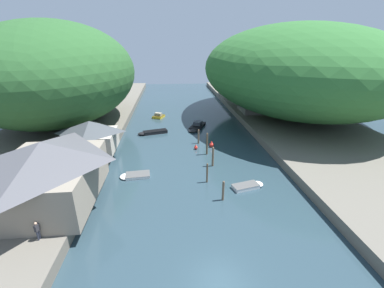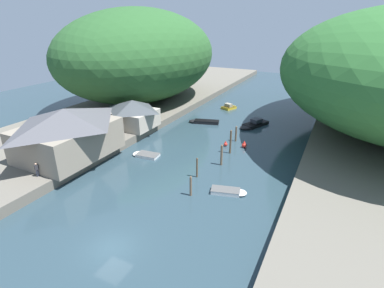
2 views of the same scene
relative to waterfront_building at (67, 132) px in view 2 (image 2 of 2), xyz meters
The scene contains 20 objects.
water_surface 25.47m from the waterfront_building, 51.83° to the left, with size 130.00×130.00×0.00m, color #283D47.
left_bank 21.47m from the waterfront_building, 111.01° to the left, with size 22.00×120.00×1.24m.
hillside_left 30.45m from the waterfront_building, 106.90° to the left, with size 28.57×40.00×18.90m.
waterfront_building is the anchor object (origin of this frame).
boathouse_shed 12.90m from the waterfront_building, 86.82° to the left, with size 7.33×6.55×4.49m.
right_bank_cottage 45.68m from the waterfront_building, 46.28° to the left, with size 6.04×7.32×5.15m.
boat_far_upstream 35.91m from the waterfront_building, 73.92° to the left, with size 3.26×3.92×1.15m.
boat_far_right_bank 10.60m from the waterfront_building, 39.73° to the left, with size 3.97×2.17×0.38m.
boat_mid_channel 24.87m from the waterfront_building, 68.92° to the left, with size 5.79×3.04×0.56m.
boat_moored_right 22.05m from the waterfront_building, ahead, with size 4.17×2.41×0.46m.
boat_near_quay 31.11m from the waterfront_building, 55.11° to the left, with size 4.43×6.72×1.27m.
mooring_post_nearest 18.13m from the waterfront_building, ahead, with size 0.26×0.26×2.39m.
mooring_post_second 17.42m from the waterfront_building, 13.53° to the left, with size 0.22×0.22×2.59m.
mooring_post_middle 20.17m from the waterfront_building, 24.86° to the left, with size 0.30×0.30×2.90m.
mooring_post_fourth 21.94m from the waterfront_building, 34.87° to the left, with size 0.27×0.27×3.52m.
mooring_post_farthest 24.44m from the waterfront_building, 45.11° to the left, with size 0.29×0.29×2.51m.
channel_buoy_near 24.77m from the waterfront_building, 38.75° to the left, with size 0.74×0.74×1.11m.
channel_buoy_far 22.32m from the waterfront_building, 41.70° to the left, with size 0.58×0.58×0.86m.
person_on_quay 5.97m from the waterfront_building, 78.97° to the left, with size 0.24×0.39×1.69m.
person_by_boathouse 6.55m from the waterfront_building, 77.61° to the right, with size 0.33×0.43×1.69m.
Camera 2 is at (14.99, -14.72, 17.93)m, focal length 28.00 mm.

